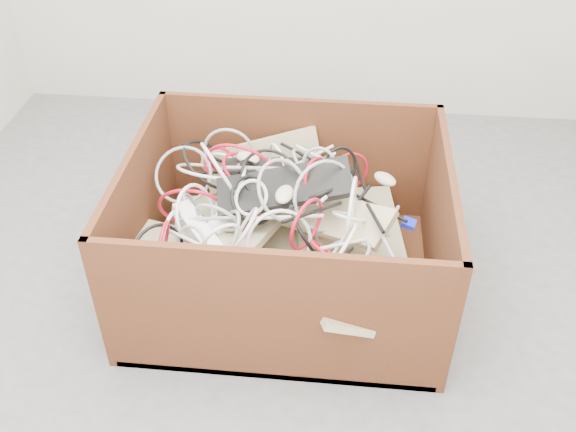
# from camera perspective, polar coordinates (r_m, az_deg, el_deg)

# --- Properties ---
(ground) EXTENTS (3.00, 3.00, 0.00)m
(ground) POSITION_cam_1_polar(r_m,az_deg,el_deg) (2.35, -1.88, -8.08)
(ground) COLOR #525254
(ground) RESTS_ON ground
(cardboard_box) EXTENTS (1.08, 0.90, 0.54)m
(cardboard_box) POSITION_cam_1_polar(r_m,az_deg,el_deg) (2.34, -0.39, -3.30)
(cardboard_box) COLOR #371C0D
(cardboard_box) RESTS_ON ground
(keyboard_pile) EXTENTS (0.96, 0.92, 0.43)m
(keyboard_pile) POSITION_cam_1_polar(r_m,az_deg,el_deg) (2.26, -0.58, -0.46)
(keyboard_pile) COLOR tan
(keyboard_pile) RESTS_ON cardboard_box
(mice_scatter) EXTENTS (0.65, 0.61, 0.22)m
(mice_scatter) POSITION_cam_1_polar(r_m,az_deg,el_deg) (2.17, 0.31, 0.06)
(mice_scatter) COLOR beige
(mice_scatter) RESTS_ON keyboard_pile
(power_strip_left) EXTENTS (0.20, 0.28, 0.12)m
(power_strip_left) POSITION_cam_1_polar(r_m,az_deg,el_deg) (2.21, -4.27, 1.20)
(power_strip_left) COLOR white
(power_strip_left) RESTS_ON keyboard_pile
(power_strip_right) EXTENTS (0.25, 0.27, 0.10)m
(power_strip_right) POSITION_cam_1_polar(r_m,az_deg,el_deg) (2.11, -7.55, -1.79)
(power_strip_right) COLOR white
(power_strip_right) RESTS_ON keyboard_pile
(vga_plug) EXTENTS (0.06, 0.05, 0.03)m
(vga_plug) POSITION_cam_1_polar(r_m,az_deg,el_deg) (2.20, 10.57, -0.64)
(vga_plug) COLOR #0E1AD2
(vga_plug) RESTS_ON keyboard_pile
(cable_tangle) EXTENTS (0.94, 0.79, 0.41)m
(cable_tangle) POSITION_cam_1_polar(r_m,az_deg,el_deg) (2.17, -2.80, 1.58)
(cable_tangle) COLOR gray
(cable_tangle) RESTS_ON keyboard_pile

